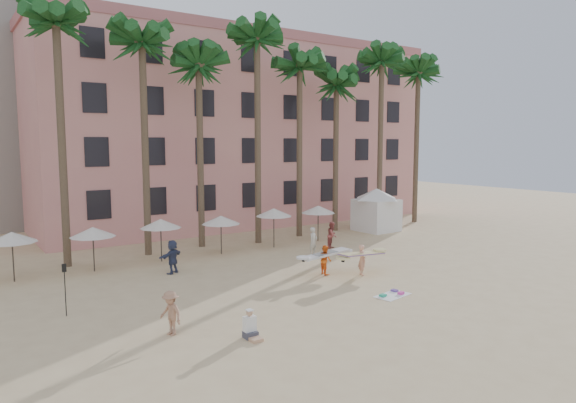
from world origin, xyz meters
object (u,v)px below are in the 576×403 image
(carrier_white, at_px, (325,258))
(carrier_yellow, at_px, (362,258))
(pink_hotel, at_px, (232,135))
(cabana, at_px, (376,206))

(carrier_white, bearing_deg, carrier_yellow, -40.39)
(pink_hotel, xyz_separation_m, carrier_white, (-5.62, -21.38, -7.12))
(pink_hotel, relative_size, cabana, 7.40)
(carrier_yellow, bearing_deg, carrier_white, 139.61)
(carrier_yellow, distance_m, carrier_white, 2.01)
(carrier_yellow, bearing_deg, cabana, 43.21)
(carrier_yellow, bearing_deg, pink_hotel, 79.77)
(cabana, relative_size, carrier_white, 1.52)
(carrier_yellow, height_order, carrier_white, carrier_yellow)
(cabana, bearing_deg, pink_hotel, 118.06)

